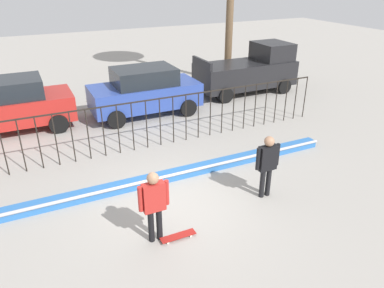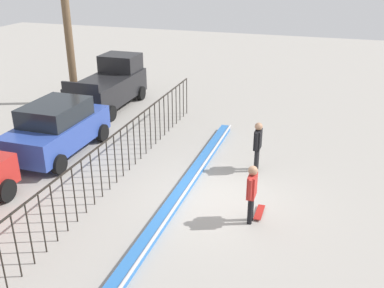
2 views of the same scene
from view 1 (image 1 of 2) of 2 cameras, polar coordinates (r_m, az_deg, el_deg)
name	(u,v)px [view 1 (image 1 of 2)]	position (r m, az deg, el deg)	size (l,w,h in m)	color
ground_plane	(175,204)	(9.40, -2.68, -9.21)	(60.00, 60.00, 0.00)	#9E9991
bowl_coping_ledge	(158,178)	(10.24, -5.24, -5.31)	(11.00, 0.40, 0.27)	#2D6BB7
perimeter_fence	(132,121)	(11.76, -9.26, 3.56)	(14.04, 0.04, 1.64)	black
skateboarder	(154,201)	(7.74, -5.92, -8.76)	(0.68, 0.25, 1.67)	black
skateboard	(178,236)	(8.30, -2.17, -14.07)	(0.80, 0.20, 0.07)	#A51E19
camera_operator	(267,161)	(9.36, 11.61, -2.64)	(0.68, 0.26, 1.69)	black
parked_car_red	(10,105)	(14.70, -26.43, 5.44)	(4.30, 2.12, 1.90)	#B2231E
parked_car_blue	(145,91)	(14.90, -7.33, 8.17)	(4.30, 2.12, 1.90)	#2D479E
pickup_truck	(250,70)	(17.90, 8.91, 11.21)	(4.70, 2.12, 2.24)	black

